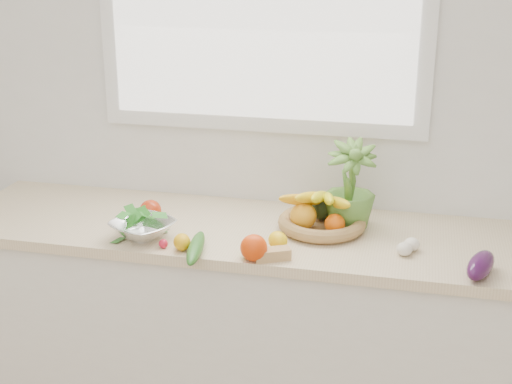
% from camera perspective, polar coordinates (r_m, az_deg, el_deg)
% --- Properties ---
extents(back_wall, '(4.50, 0.02, 2.70)m').
position_cam_1_polar(back_wall, '(2.83, 0.49, 7.94)').
color(back_wall, white).
rests_on(back_wall, ground).
extents(counter_cabinet, '(2.20, 0.58, 0.86)m').
position_cam_1_polar(counter_cabinet, '(2.89, -0.89, -11.46)').
color(counter_cabinet, silver).
rests_on(counter_cabinet, ground).
extents(countertop, '(2.24, 0.62, 0.04)m').
position_cam_1_polar(countertop, '(2.69, -0.94, -3.20)').
color(countertop, beige).
rests_on(countertop, counter_cabinet).
extents(orange_loose, '(0.10, 0.10, 0.09)m').
position_cam_1_polar(orange_loose, '(2.39, -0.18, -4.48)').
color(orange_loose, '#DD3A07').
rests_on(orange_loose, countertop).
extents(lemon_a, '(0.08, 0.09, 0.06)m').
position_cam_1_polar(lemon_a, '(2.49, -5.95, -4.00)').
color(lemon_a, '#E3A10C').
rests_on(lemon_a, countertop).
extents(lemon_b, '(0.08, 0.09, 0.05)m').
position_cam_1_polar(lemon_b, '(2.43, -0.52, -4.56)').
color(lemon_b, '#D3C40B').
rests_on(lemon_b, countertop).
extents(lemon_c, '(0.10, 0.10, 0.07)m').
position_cam_1_polar(lemon_c, '(2.48, 1.76, -3.92)').
color(lemon_c, yellow).
rests_on(lemon_c, countertop).
extents(apple, '(0.10, 0.10, 0.08)m').
position_cam_1_polar(apple, '(2.75, -8.44, -1.48)').
color(apple, red).
rests_on(apple, countertop).
extents(ginger, '(0.13, 0.10, 0.04)m').
position_cam_1_polar(ginger, '(2.41, 1.31, -5.01)').
color(ginger, tan).
rests_on(ginger, countertop).
extents(garlic_a, '(0.07, 0.07, 0.05)m').
position_cam_1_polar(garlic_a, '(2.53, 12.35, -4.11)').
color(garlic_a, white).
rests_on(garlic_a, countertop).
extents(garlic_b, '(0.06, 0.06, 0.04)m').
position_cam_1_polar(garlic_b, '(2.59, 7.39, -3.25)').
color(garlic_b, silver).
rests_on(garlic_b, countertop).
extents(garlic_c, '(0.07, 0.07, 0.05)m').
position_cam_1_polar(garlic_c, '(2.49, 11.79, -4.49)').
color(garlic_c, white).
rests_on(garlic_c, countertop).
extents(eggplant, '(0.13, 0.21, 0.08)m').
position_cam_1_polar(eggplant, '(2.39, 17.53, -5.61)').
color(eggplant, '#37103B').
rests_on(eggplant, countertop).
extents(cucumber, '(0.09, 0.28, 0.05)m').
position_cam_1_polar(cucumber, '(2.45, -4.84, -4.47)').
color(cucumber, '#275C1B').
rests_on(cucumber, countertop).
extents(radish, '(0.04, 0.04, 0.03)m').
position_cam_1_polar(radish, '(2.52, -7.42, -4.11)').
color(radish, red).
rests_on(radish, countertop).
extents(potted_herb, '(0.22, 0.22, 0.34)m').
position_cam_1_polar(potted_herb, '(2.64, 7.53, 0.51)').
color(potted_herb, '#538430').
rests_on(potted_herb, countertop).
extents(fruit_basket, '(0.36, 0.36, 0.18)m').
position_cam_1_polar(fruit_basket, '(2.65, 5.22, -2.02)').
color(fruit_basket, '#AF824E').
rests_on(fruit_basket, countertop).
extents(colander_with_spinach, '(0.28, 0.28, 0.12)m').
position_cam_1_polar(colander_with_spinach, '(2.58, -9.07, -2.54)').
color(colander_with_spinach, silver).
rests_on(colander_with_spinach, countertop).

